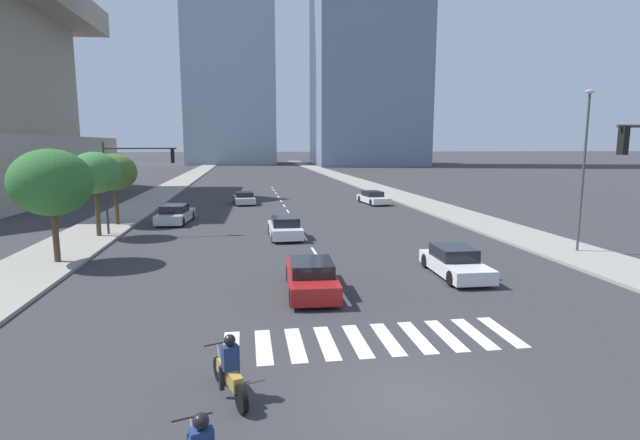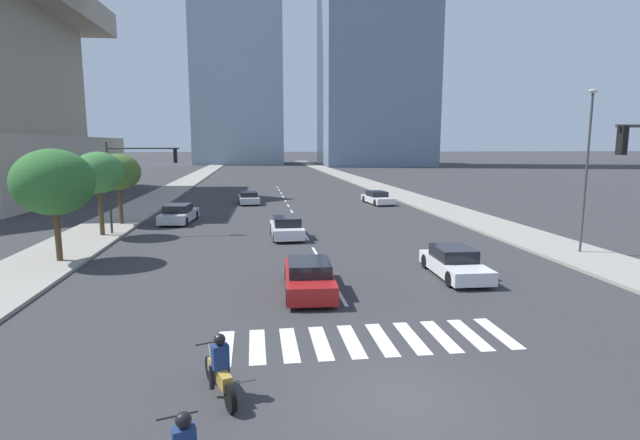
% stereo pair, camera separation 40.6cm
% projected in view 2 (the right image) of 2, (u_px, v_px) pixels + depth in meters
% --- Properties ---
extents(ground_plane, '(800.00, 800.00, 0.00)m').
position_uv_depth(ground_plane, '(401.00, 399.00, 10.83)').
color(ground_plane, '#333335').
extents(sidewalk_east, '(4.00, 260.00, 0.15)m').
position_uv_depth(sidewalk_east, '(445.00, 210.00, 41.96)').
color(sidewalk_east, gray).
rests_on(sidewalk_east, ground).
extents(sidewalk_west, '(4.00, 260.00, 0.15)m').
position_uv_depth(sidewalk_west, '(126.00, 216.00, 38.43)').
color(sidewalk_west, gray).
rests_on(sidewalk_west, ground).
extents(crosswalk_near, '(8.55, 2.45, 0.01)m').
position_uv_depth(crosswalk_near, '(367.00, 340.00, 14.10)').
color(crosswalk_near, silver).
rests_on(crosswalk_near, ground).
extents(lane_divider_center, '(0.14, 50.00, 0.01)m').
position_uv_depth(lane_divider_center, '(292.00, 211.00, 41.51)').
color(lane_divider_center, silver).
rests_on(lane_divider_center, ground).
extents(motorcycle_lead, '(1.01, 2.10, 1.49)m').
position_uv_depth(motorcycle_lead, '(220.00, 371.00, 10.91)').
color(motorcycle_lead, black).
rests_on(motorcycle_lead, ground).
extents(sedan_white_0, '(1.87, 4.50, 1.24)m').
position_uv_depth(sedan_white_0, '(454.00, 263.00, 20.92)').
color(sedan_white_0, silver).
rests_on(sedan_white_0, ground).
extents(sedan_red_1, '(2.01, 4.83, 1.28)m').
position_uv_depth(sedan_red_1, '(309.00, 277.00, 18.65)').
color(sedan_red_1, maroon).
rests_on(sedan_red_1, ground).
extents(sedan_white_2, '(1.91, 4.27, 1.29)m').
position_uv_depth(sedan_white_2, '(287.00, 228.00, 29.64)').
color(sedan_white_2, silver).
rests_on(sedan_white_2, ground).
extents(sedan_white_3, '(2.25, 4.90, 1.20)m').
position_uv_depth(sedan_white_3, '(377.00, 198.00, 46.72)').
color(sedan_white_3, silver).
rests_on(sedan_white_3, ground).
extents(sedan_silver_4, '(2.19, 4.43, 1.17)m').
position_uv_depth(sedan_silver_4, '(248.00, 198.00, 46.67)').
color(sedan_silver_4, '#B7BABF').
rests_on(sedan_silver_4, ground).
extents(sedan_silver_5, '(2.38, 4.97, 1.36)m').
position_uv_depth(sedan_silver_5, '(179.00, 214.00, 35.37)').
color(sedan_silver_5, '#B7BABF').
rests_on(sedan_silver_5, ground).
extents(traffic_signal_far, '(4.61, 0.28, 5.65)m').
position_uv_depth(traffic_signal_far, '(136.00, 171.00, 30.03)').
color(traffic_signal_far, '#333335').
rests_on(traffic_signal_far, sidewalk_west).
extents(street_lamp_east, '(0.50, 0.24, 8.18)m').
position_uv_depth(street_lamp_east, '(587.00, 160.00, 24.43)').
color(street_lamp_east, '#3F3F42').
rests_on(street_lamp_east, sidewalk_east).
extents(street_tree_nearest, '(3.65, 3.65, 5.30)m').
position_uv_depth(street_tree_nearest, '(53.00, 182.00, 22.64)').
color(street_tree_nearest, '#4C3823').
rests_on(street_tree_nearest, sidewalk_west).
extents(street_tree_second, '(2.93, 2.93, 5.06)m').
position_uv_depth(street_tree_second, '(98.00, 173.00, 29.22)').
color(street_tree_second, '#4C3823').
rests_on(street_tree_second, sidewalk_west).
extents(street_tree_third, '(2.99, 2.99, 4.88)m').
position_uv_depth(street_tree_third, '(118.00, 172.00, 33.56)').
color(street_tree_third, '#4C3823').
rests_on(street_tree_third, sidewalk_west).
extents(office_tower_left_skyline, '(25.63, 22.49, 85.44)m').
position_uv_depth(office_tower_left_skyline, '(236.00, 32.00, 142.17)').
color(office_tower_left_skyline, '#8C9EB2').
rests_on(office_tower_left_skyline, ground).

